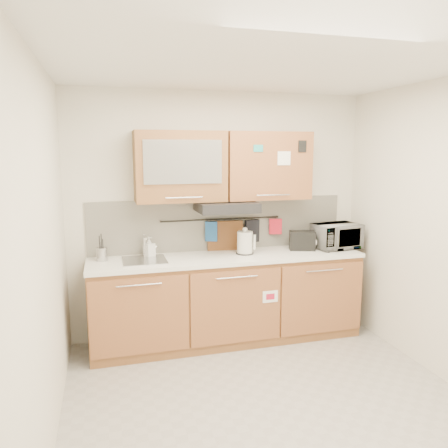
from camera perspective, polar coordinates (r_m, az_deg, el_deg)
floor at (r=3.81m, az=5.79°, el=-21.93°), size 3.20×3.20×0.00m
ceiling at (r=3.31m, az=6.59°, el=20.18°), size 3.20×3.20×0.00m
wall_back at (r=4.73m, az=-0.50°, el=1.21°), size 3.20×0.00×3.20m
wall_left at (r=3.12m, az=-22.37°, el=-3.88°), size 0.00×3.00×3.00m
wall_right at (r=4.18m, az=27.05°, el=-0.96°), size 0.00×3.00×3.00m
base_cabinet at (r=4.66m, az=0.50°, el=-10.29°), size 2.80×0.64×0.88m
countertop at (r=4.51m, az=0.52°, el=-4.38°), size 2.82×0.62×0.04m
backsplash at (r=4.73m, az=-0.47°, el=-0.01°), size 2.80×0.02×0.56m
upper_cabinets at (r=4.51m, az=0.01°, el=7.57°), size 1.82×0.37×0.70m
range_hood at (r=4.47m, az=0.32°, el=2.28°), size 0.60×0.46×0.10m
sink at (r=4.37m, az=-10.34°, el=-4.66°), size 0.42×0.40×0.26m
utensil_rail at (r=4.69m, az=-0.35°, el=0.64°), size 1.30×0.02×0.02m
utensil_crock at (r=4.44m, az=-15.66°, el=-3.78°), size 0.12×0.12×0.27m
kettle at (r=4.56m, az=2.76°, el=-2.52°), size 0.22×0.21×0.28m
toaster at (r=4.82m, az=10.17°, el=-2.10°), size 0.31×0.24×0.21m
microwave at (r=4.97m, az=14.48°, el=-1.54°), size 0.53×0.40×0.27m
soap_bottle at (r=4.50m, az=-9.74°, el=-2.95°), size 0.13×0.13×0.21m
cutting_board at (r=4.73m, az=0.15°, el=-2.44°), size 0.38×0.06×0.47m
oven_mitt at (r=4.66m, az=-1.68°, el=-0.98°), size 0.13×0.07×0.21m
dark_pouch at (r=4.80m, az=3.69°, el=-0.90°), size 0.16×0.06×0.24m
pot_holder at (r=4.89m, az=6.74°, el=-0.32°), size 0.14×0.06×0.17m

